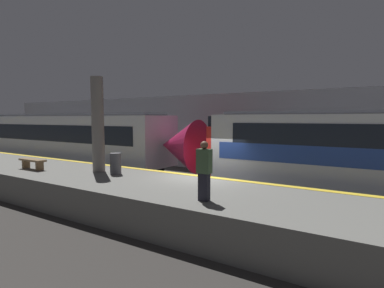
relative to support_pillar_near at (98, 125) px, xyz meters
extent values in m
plane|color=#33302D|center=(4.19, 1.51, -3.09)|extent=(120.00, 120.00, 0.00)
cube|color=slate|center=(4.19, -0.49, -2.53)|extent=(40.00, 4.01, 1.12)
cube|color=gold|center=(4.19, 1.36, -1.97)|extent=(40.00, 0.30, 0.01)
cube|color=#939399|center=(4.19, 8.61, -0.64)|extent=(50.00, 0.15, 4.91)
cylinder|color=slate|center=(0.00, 0.00, 0.00)|extent=(0.51, 0.51, 3.94)
cube|color=black|center=(-9.76, 4.14, -2.75)|extent=(18.34, 2.33, 0.67)
cube|color=silver|center=(-9.76, 4.14, -1.00)|extent=(19.94, 2.84, 2.83)
cube|color=#4C4C51|center=(-9.76, 4.14, 0.49)|extent=(19.14, 1.99, 0.16)
cube|color=black|center=(-9.76, 2.71, -0.66)|extent=(18.34, 0.02, 1.02)
cone|color=#B21E4C|center=(1.31, 4.14, -1.14)|extent=(2.20, 2.69, 2.69)
sphere|color=#F2EFCC|center=(2.26, 4.14, -1.57)|extent=(0.20, 0.20, 0.20)
cube|color=red|center=(3.76, 4.14, -1.23)|extent=(0.25, 2.79, 2.26)
cube|color=black|center=(3.76, 4.14, -0.09)|extent=(0.25, 2.50, 0.91)
sphere|color=#EA4C42|center=(3.61, 3.50, -1.62)|extent=(0.18, 0.18, 0.18)
sphere|color=#EA4C42|center=(3.61, 4.78, -1.62)|extent=(0.18, 0.18, 0.18)
cube|color=black|center=(5.97, -1.57, -1.59)|extent=(0.28, 0.20, 0.75)
cube|color=#3D5638|center=(5.97, -1.57, -0.89)|extent=(0.38, 0.24, 0.66)
sphere|color=brown|center=(5.97, -1.57, -0.45)|extent=(0.21, 0.21, 0.21)
cube|color=brown|center=(-3.43, -1.16, -1.77)|extent=(0.10, 0.32, 0.41)
cube|color=brown|center=(-2.38, -1.16, -1.77)|extent=(0.10, 0.32, 0.41)
cube|color=brown|center=(-2.91, -1.16, -1.56)|extent=(1.50, 0.40, 0.08)
cylinder|color=#4C4C51|center=(1.04, -0.05, -1.55)|extent=(0.44, 0.44, 0.85)
camera|label=1|loc=(9.90, -8.51, 0.26)|focal=28.00mm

